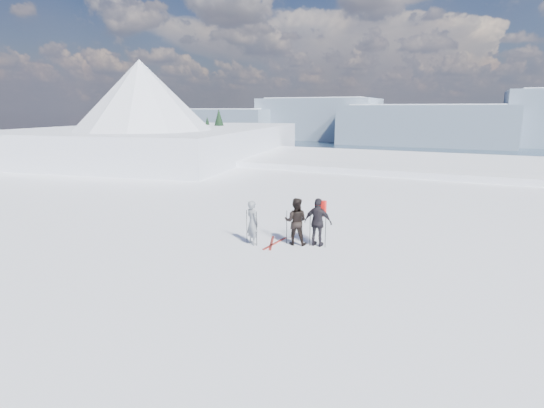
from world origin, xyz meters
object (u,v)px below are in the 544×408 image
at_px(skier_dark, 296,221).
at_px(skier_pack, 318,222).
at_px(skis_loose, 273,243).
at_px(skier_grey, 253,223).

relative_size(skier_dark, skier_pack, 0.98).
height_order(skier_dark, skis_loose, skier_dark).
bearing_deg(skier_pack, skier_grey, 20.49).
bearing_deg(skier_grey, skis_loose, -120.41).
bearing_deg(skier_dark, skis_loose, 7.19).
distance_m(skier_grey, skier_dark, 1.63).
xyz_separation_m(skier_grey, skis_loose, (0.69, 0.38, -0.83)).
bearing_deg(skier_dark, skier_pack, 179.98).
xyz_separation_m(skier_pack, skis_loose, (-1.62, -0.45, -0.90)).
height_order(skier_grey, skis_loose, skier_grey).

